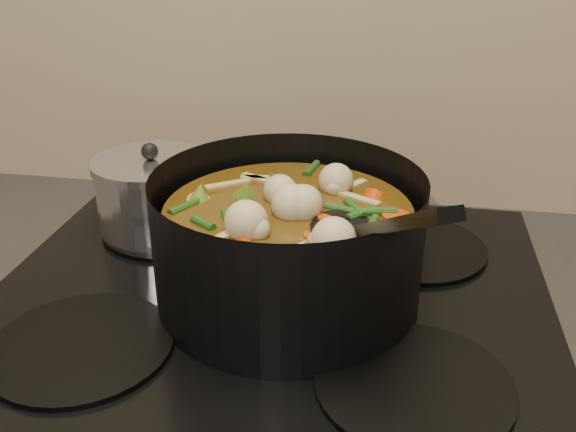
# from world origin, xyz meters

# --- Properties ---
(stovetop) EXTENTS (0.62, 0.54, 0.03)m
(stovetop) POSITION_xyz_m (0.00, 1.93, 0.92)
(stovetop) COLOR black
(stovetop) RESTS_ON counter
(stockpot) EXTENTS (0.35, 0.38, 0.21)m
(stockpot) POSITION_xyz_m (0.02, 1.93, 1.00)
(stockpot) COLOR black
(stockpot) RESTS_ON stovetop
(saucepan) EXTENTS (0.15, 0.15, 0.12)m
(saucepan) POSITION_xyz_m (-0.18, 2.05, 0.98)
(saucepan) COLOR silver
(saucepan) RESTS_ON stovetop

